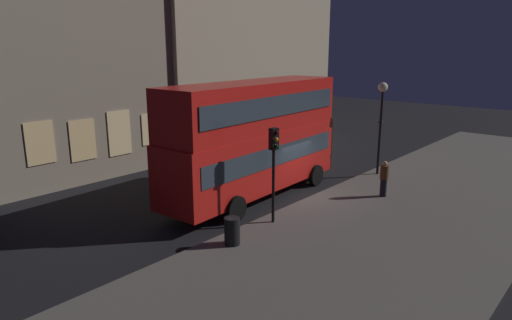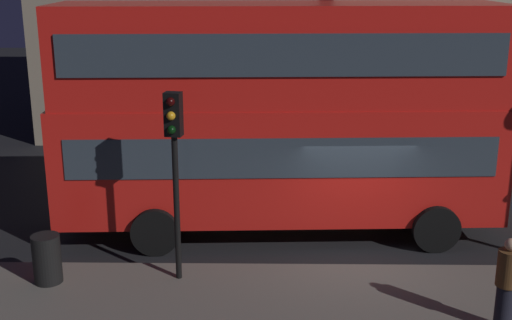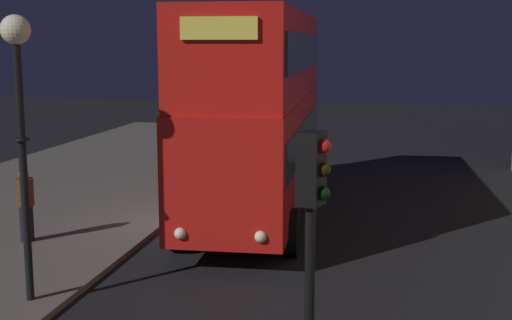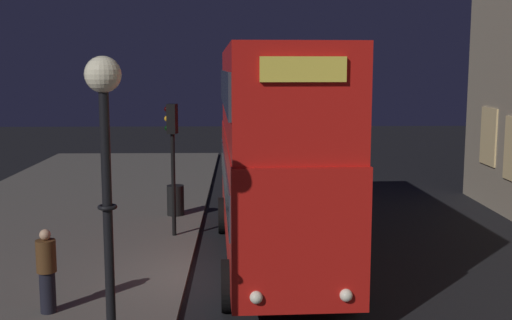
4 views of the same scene
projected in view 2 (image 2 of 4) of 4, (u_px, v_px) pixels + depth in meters
ground_plane at (358, 260)px, 14.69m from camera, size 80.00×80.00×0.00m
double_decker_bus at (279, 109)px, 15.44m from camera, size 10.53×3.18×5.47m
traffic_light_near_kerb at (174, 147)px, 12.79m from camera, size 0.36×0.38×3.84m
pedestrian at (507, 284)px, 11.41m from camera, size 0.39×0.39×1.71m
litter_bin at (47, 259)px, 13.27m from camera, size 0.57×0.57×1.00m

